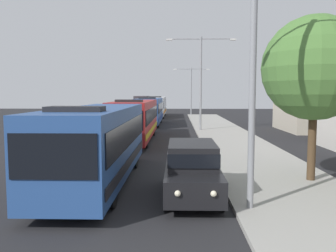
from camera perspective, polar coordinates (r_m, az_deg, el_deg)
bus_lead at (r=14.57m, az=-11.13°, el=-2.43°), size 2.58×10.45×3.21m
bus_second_in_line at (r=27.27m, az=-5.20°, el=1.18°), size 2.58×12.22×3.21m
bus_middle at (r=41.12m, az=-2.94°, el=2.55°), size 2.58×11.52×3.21m
bus_fourth_in_line at (r=54.91m, az=-1.82°, el=3.23°), size 2.58×12.14×3.21m
white_suv at (r=12.49m, az=3.88°, el=-6.68°), size 1.86×4.78×1.90m
box_truck_oncoming at (r=64.02m, az=-4.32°, el=3.51°), size 2.35×6.99×3.15m
streetlamp_near at (r=10.99m, az=13.58°, el=14.61°), size 5.48×0.28×8.73m
streetlamp_mid at (r=34.12m, az=5.28°, el=8.44°), size 6.54×0.28×8.78m
streetlamp_far at (r=57.43m, az=3.74°, el=6.45°), size 5.77×0.28×7.58m
roadside_tree at (r=15.21m, az=22.46°, el=8.54°), size 4.10×4.10×6.50m
house_distant_gabled at (r=37.17m, az=22.85°, el=5.52°), size 6.63×8.28×7.98m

